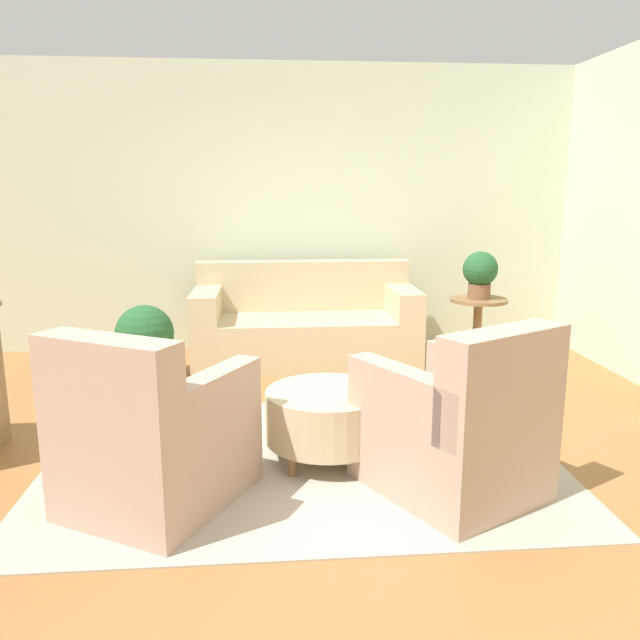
% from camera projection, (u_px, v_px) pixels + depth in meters
% --- Properties ---
extents(ground_plane, '(16.00, 16.00, 0.00)m').
position_uv_depth(ground_plane, '(303.00, 461.00, 3.76)').
color(ground_plane, '#996638').
extents(wall_back, '(9.60, 0.12, 2.80)m').
position_uv_depth(wall_back, '(286.00, 209.00, 6.25)').
color(wall_back, beige).
rests_on(wall_back, ground_plane).
extents(rug, '(3.03, 2.07, 0.01)m').
position_uv_depth(rug, '(303.00, 460.00, 3.76)').
color(rug, '#B2A893').
rests_on(rug, ground_plane).
extents(couch, '(2.05, 0.89, 0.92)m').
position_uv_depth(couch, '(305.00, 326.00, 5.87)').
color(couch, '#C6B289').
rests_on(couch, ground_plane).
extents(armchair_left, '(1.06, 1.11, 0.94)m').
position_uv_depth(armchair_left, '(151.00, 439.00, 3.16)').
color(armchair_left, tan).
rests_on(armchair_left, rug).
extents(armchair_right, '(1.06, 1.11, 0.94)m').
position_uv_depth(armchair_right, '(458.00, 429.00, 3.29)').
color(armchair_right, tan).
rests_on(armchair_right, rug).
extents(ottoman_table, '(0.74, 0.74, 0.42)m').
position_uv_depth(ottoman_table, '(327.00, 415.00, 3.73)').
color(ottoman_table, '#C6B289').
rests_on(ottoman_table, rug).
extents(side_table, '(0.52, 0.52, 0.62)m').
position_uv_depth(side_table, '(478.00, 319.00, 5.77)').
color(side_table, olive).
rests_on(side_table, ground_plane).
extents(potted_plant_on_side_table, '(0.32, 0.32, 0.43)m').
position_uv_depth(potted_plant_on_side_table, '(480.00, 272.00, 5.68)').
color(potted_plant_on_side_table, brown).
rests_on(potted_plant_on_side_table, side_table).
extents(potted_plant_floor, '(0.50, 0.50, 0.64)m').
position_uv_depth(potted_plant_floor, '(145.00, 339.00, 5.32)').
color(potted_plant_floor, brown).
rests_on(potted_plant_floor, ground_plane).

